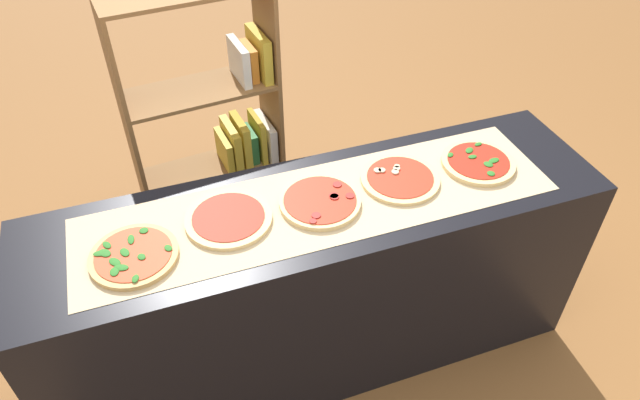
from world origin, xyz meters
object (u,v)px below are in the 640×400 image
(pizza_spinach_0, at_px, (133,256))
(pizza_spinach_4, at_px, (478,162))
(pizza_pepperoni_2, at_px, (320,202))
(pizza_plain_1, at_px, (229,218))
(pizza_mushroom_3, at_px, (400,178))
(bookshelf, at_px, (224,138))

(pizza_spinach_0, xyz_separation_m, pizza_spinach_4, (1.35, 0.06, 0.00))
(pizza_pepperoni_2, xyz_separation_m, pizza_spinach_4, (0.67, 0.01, -0.00))
(pizza_pepperoni_2, distance_m, pizza_spinach_4, 0.67)
(pizza_plain_1, bearing_deg, pizza_spinach_4, -0.69)
(pizza_pepperoni_2, height_order, pizza_spinach_4, same)
(pizza_plain_1, relative_size, pizza_mushroom_3, 1.02)
(pizza_spinach_0, bearing_deg, bookshelf, 63.01)
(pizza_plain_1, height_order, bookshelf, bookshelf)
(pizza_pepperoni_2, bearing_deg, pizza_plain_1, 175.75)
(pizza_spinach_0, xyz_separation_m, bookshelf, (0.49, 0.96, -0.27))
(pizza_plain_1, height_order, pizza_mushroom_3, pizza_mushroom_3)
(bookshelf, bearing_deg, pizza_pepperoni_2, -78.21)
(pizza_spinach_4, bearing_deg, bookshelf, 133.99)
(pizza_plain_1, distance_m, pizza_mushroom_3, 0.67)
(pizza_spinach_0, height_order, pizza_plain_1, pizza_spinach_0)
(pizza_spinach_0, bearing_deg, pizza_mushroom_3, 4.25)
(pizza_spinach_4, bearing_deg, pizza_pepperoni_2, -178.90)
(pizza_plain_1, xyz_separation_m, bookshelf, (0.15, 0.88, -0.27))
(pizza_spinach_0, distance_m, pizza_spinach_4, 1.35)
(pizza_pepperoni_2, relative_size, bookshelf, 0.21)
(pizza_mushroom_3, height_order, bookshelf, bookshelf)
(pizza_spinach_0, distance_m, pizza_mushroom_3, 1.02)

